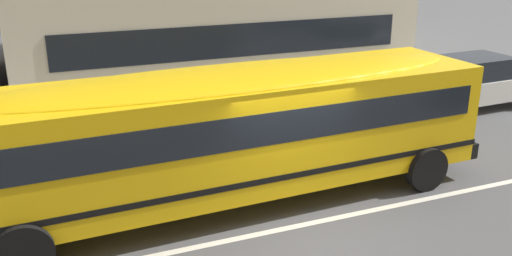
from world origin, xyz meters
name	(u,v)px	position (x,y,z in m)	size (l,w,h in m)	color
ground_plane	(300,226)	(0.00, 0.00, 0.00)	(400.00, 400.00, 0.00)	#4C4C4F
sidewalk_far	(192,116)	(0.00, 7.34, 0.01)	(120.00, 3.00, 0.01)	gray
lane_centreline	(300,226)	(0.00, 0.00, 0.00)	(110.00, 0.16, 0.01)	silver
school_bus	(219,127)	(-1.08, 1.47, 1.65)	(12.47, 2.97, 2.77)	yellow
parked_car_white_end_of_row	(475,81)	(8.57, 4.84, 0.84)	(3.97, 2.02, 1.64)	silver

